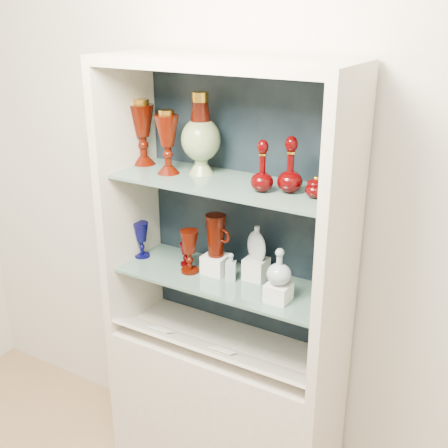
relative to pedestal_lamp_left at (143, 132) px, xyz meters
The scene contains 29 objects.
wall_back 0.51m from the pedestal_lamp_left, 19.37° to the left, with size 3.50×0.02×2.80m, color silver.
cabinet_base 1.31m from the pedestal_lamp_left, ahead, with size 1.00×0.40×0.75m, color beige.
cabinet_back_panel 0.54m from the pedestal_lamp_left, 15.82° to the left, with size 0.98×0.02×1.15m, color black.
cabinet_side_left 0.29m from the pedestal_lamp_left, 121.48° to the right, with size 0.04×0.40×1.15m, color beige.
cabinet_side_right 0.97m from the pedestal_lamp_left, ahead, with size 0.04×0.40×1.15m, color beige.
cabinet_top_cap 0.54m from the pedestal_lamp_left, ahead, with size 1.00×0.40×0.04m, color beige.
shelf_lower 0.72m from the pedestal_lamp_left, ahead, with size 0.92×0.34×0.01m, color slate.
shelf_upper 0.47m from the pedestal_lamp_left, ahead, with size 0.92×0.34×0.01m, color slate.
label_ledge 0.95m from the pedestal_lamp_left, 21.73° to the right, with size 0.92×0.18×0.01m, color beige.
label_card_0 0.85m from the pedestal_lamp_left, 42.73° to the right, with size 0.10×0.07×0.00m, color white.
label_card_1 0.97m from the pedestal_lamp_left, 19.26° to the right, with size 0.10×0.07×0.00m, color white.
pedestal_lamp_left is the anchor object (origin of this frame).
pedestal_lamp_right 0.19m from the pedestal_lamp_left, 19.85° to the right, with size 0.10×0.10×0.26m, color #480C01, non-canonical shape.
enamel_urn 0.29m from the pedestal_lamp_left, ahead, with size 0.16×0.16×0.33m, color #094215, non-canonical shape.
ruby_decanter_a 0.62m from the pedestal_lamp_left, ahead, with size 0.08×0.08×0.22m, color #470101, non-canonical shape.
ruby_decanter_b 0.71m from the pedestal_lamp_left, ahead, with size 0.09×0.09×0.22m, color #470101, non-canonical shape.
lidded_bowl 0.82m from the pedestal_lamp_left, ahead, with size 0.07×0.07×0.08m, color #470101, non-canonical shape.
cobalt_goblet 0.48m from the pedestal_lamp_left, 90.00° to the right, with size 0.07×0.07×0.16m, color #060445, non-canonical shape.
ruby_goblet_tall 0.54m from the pedestal_lamp_left, 14.29° to the right, with size 0.08×0.08×0.19m, color #480C01, non-canonical shape.
ruby_goblet_small 0.55m from the pedestal_lamp_left, ahead, with size 0.05×0.05×0.10m, color #470101, non-canonical shape.
riser_ruby_pitcher 0.64m from the pedestal_lamp_left, ahead, with size 0.10×0.10×0.08m, color silver.
ruby_pitcher 0.54m from the pedestal_lamp_left, ahead, with size 0.14×0.09×0.18m, color #480C01, non-canonical shape.
clear_square_bottle 0.68m from the pedestal_lamp_left, ahead, with size 0.04×0.04×0.12m, color #93A3AA, non-canonical shape.
riser_flat_flask 0.75m from the pedestal_lamp_left, ahead, with size 0.09×0.09×0.09m, color silver.
flat_flask 0.67m from the pedestal_lamp_left, ahead, with size 0.11×0.04×0.15m, color #B3BEC7, non-canonical shape.
riser_clear_round_decanter 0.88m from the pedestal_lamp_left, ahead, with size 0.09×0.09×0.07m, color silver.
clear_round_decanter 0.83m from the pedestal_lamp_left, ahead, with size 0.09×0.09×0.14m, color #93A3AA, non-canonical shape.
riser_cameo_medallion 1.02m from the pedestal_lamp_left, ahead, with size 0.08×0.08×0.10m, color silver.
cameo_medallion 0.96m from the pedestal_lamp_left, ahead, with size 0.12×0.04×0.15m, color black, non-canonical shape.
Camera 1 is at (1.06, -0.26, 2.11)m, focal length 45.00 mm.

